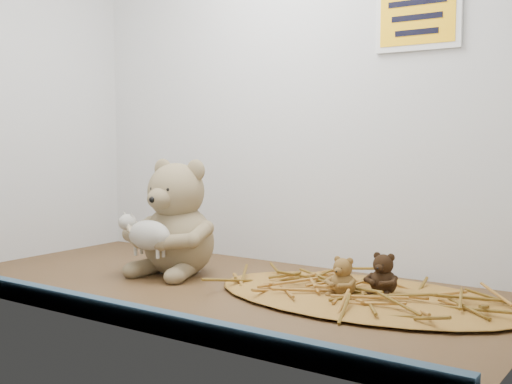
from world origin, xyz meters
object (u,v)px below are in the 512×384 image
Objects in this scene: main_teddy at (178,217)px; toy_lamb at (149,235)px; mini_teddy_tan at (343,275)px; mini_teddy_brown at (383,272)px.

main_teddy reaches higher than toy_lamb.
mini_teddy_tan is at bearing 11.65° from toy_lamb.
main_teddy is 3.49× the size of mini_teddy_tan.
mini_teddy_tan is (41.19, -0.68, -7.97)cm from main_teddy.
toy_lamb reaches higher than mini_teddy_tan.
toy_lamb is 49.14cm from mini_teddy_brown.
toy_lamb is 1.76× the size of mini_teddy_brown.
main_teddy reaches higher than mini_teddy_tan.
mini_teddy_tan is 7.89cm from mini_teddy_brown.
mini_teddy_tan is 0.93× the size of mini_teddy_brown.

